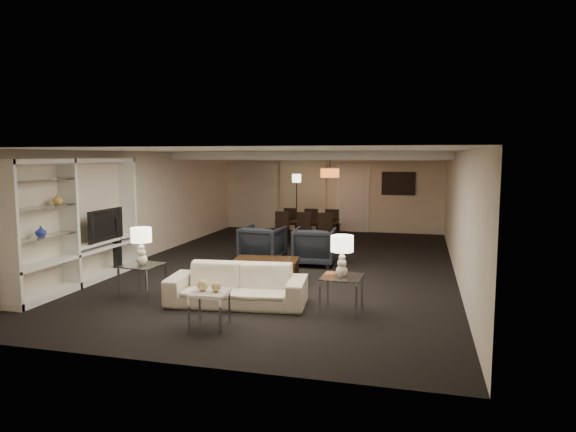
# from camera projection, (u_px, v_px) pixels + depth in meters

# --- Properties ---
(floor) EXTENTS (11.00, 11.00, 0.00)m
(floor) POSITION_uv_depth(u_px,v_px,m) (288.00, 266.00, 11.24)
(floor) COLOR black
(floor) RESTS_ON ground
(ceiling) EXTENTS (7.00, 11.00, 0.02)m
(ceiling) POSITION_uv_depth(u_px,v_px,m) (288.00, 151.00, 10.95)
(ceiling) COLOR silver
(ceiling) RESTS_ON ground
(wall_back) EXTENTS (7.00, 0.02, 2.50)m
(wall_back) POSITION_uv_depth(u_px,v_px,m) (331.00, 192.00, 16.38)
(wall_back) COLOR beige
(wall_back) RESTS_ON ground
(wall_front) EXTENTS (7.00, 0.02, 2.50)m
(wall_front) POSITION_uv_depth(u_px,v_px,m) (166.00, 258.00, 5.81)
(wall_front) COLOR beige
(wall_front) RESTS_ON ground
(wall_left) EXTENTS (0.02, 11.00, 2.50)m
(wall_left) POSITION_uv_depth(u_px,v_px,m) (143.00, 205.00, 11.97)
(wall_left) COLOR beige
(wall_left) RESTS_ON ground
(wall_right) EXTENTS (0.02, 11.00, 2.50)m
(wall_right) POSITION_uv_depth(u_px,v_px,m) (458.00, 214.00, 10.22)
(wall_right) COLOR beige
(wall_right) RESTS_ON ground
(ceiling_soffit) EXTENTS (7.00, 4.00, 0.20)m
(ceiling_soffit) POSITION_uv_depth(u_px,v_px,m) (319.00, 156.00, 14.33)
(ceiling_soffit) COLOR silver
(ceiling_soffit) RESTS_ON ceiling
(curtains) EXTENTS (1.50, 0.12, 2.40)m
(curtains) POSITION_uv_depth(u_px,v_px,m) (303.00, 193.00, 16.54)
(curtains) COLOR beige
(curtains) RESTS_ON wall_back
(door) EXTENTS (0.90, 0.05, 2.10)m
(door) POSITION_uv_depth(u_px,v_px,m) (353.00, 199.00, 16.20)
(door) COLOR silver
(door) RESTS_ON wall_back
(painting) EXTENTS (0.95, 0.04, 0.65)m
(painting) POSITION_uv_depth(u_px,v_px,m) (398.00, 183.00, 15.78)
(painting) COLOR #142D38
(painting) RESTS_ON wall_back
(media_unit) EXTENTS (0.38, 3.40, 2.35)m
(media_unit) POSITION_uv_depth(u_px,v_px,m) (79.00, 223.00, 9.43)
(media_unit) COLOR white
(media_unit) RESTS_ON wall_left
(pendant_light) EXTENTS (0.52, 0.52, 0.24)m
(pendant_light) POSITION_uv_depth(u_px,v_px,m) (330.00, 173.00, 14.31)
(pendant_light) COLOR #D8591E
(pendant_light) RESTS_ON ceiling_soffit
(sofa) EXTENTS (2.30, 1.10, 0.65)m
(sofa) POSITION_uv_depth(u_px,v_px,m) (237.00, 285.00, 8.27)
(sofa) COLOR beige
(sofa) RESTS_ON floor
(coffee_table) EXTENTS (1.29, 0.84, 0.44)m
(coffee_table) POSITION_uv_depth(u_px,v_px,m) (266.00, 270.00, 9.82)
(coffee_table) COLOR black
(coffee_table) RESTS_ON floor
(armchair_left) EXTENTS (0.96, 0.98, 0.83)m
(armchair_left) POSITION_uv_depth(u_px,v_px,m) (263.00, 244.00, 11.58)
(armchair_left) COLOR black
(armchair_left) RESTS_ON floor
(armchair_right) EXTENTS (0.93, 0.96, 0.83)m
(armchair_right) POSITION_uv_depth(u_px,v_px,m) (315.00, 246.00, 11.28)
(armchair_right) COLOR black
(armchair_right) RESTS_ON floor
(side_table_left) EXTENTS (0.67, 0.67, 0.57)m
(side_table_left) POSITION_uv_depth(u_px,v_px,m) (143.00, 281.00, 8.70)
(side_table_left) COLOR white
(side_table_left) RESTS_ON floor
(side_table_right) EXTENTS (0.64, 0.64, 0.57)m
(side_table_right) POSITION_uv_depth(u_px,v_px,m) (342.00, 295.00, 7.85)
(side_table_right) COLOR silver
(side_table_right) RESTS_ON floor
(table_lamp_left) EXTENTS (0.38, 0.38, 0.63)m
(table_lamp_left) POSITION_uv_depth(u_px,v_px,m) (141.00, 246.00, 8.63)
(table_lamp_left) COLOR white
(table_lamp_left) RESTS_ON side_table_left
(table_lamp_right) EXTENTS (0.36, 0.36, 0.63)m
(table_lamp_right) POSITION_uv_depth(u_px,v_px,m) (342.00, 256.00, 7.78)
(table_lamp_right) COLOR #F2E5CC
(table_lamp_right) RESTS_ON side_table_right
(marble_table) EXTENTS (0.55, 0.55, 0.51)m
(marble_table) POSITION_uv_depth(u_px,v_px,m) (210.00, 309.00, 7.22)
(marble_table) COLOR white
(marble_table) RESTS_ON floor
(gold_gourd_a) EXTENTS (0.16, 0.16, 0.16)m
(gold_gourd_a) POSITION_uv_depth(u_px,v_px,m) (203.00, 285.00, 7.21)
(gold_gourd_a) COLOR #ECC87D
(gold_gourd_a) RESTS_ON marble_table
(gold_gourd_b) EXTENTS (0.14, 0.14, 0.14)m
(gold_gourd_b) POSITION_uv_depth(u_px,v_px,m) (216.00, 287.00, 7.16)
(gold_gourd_b) COLOR #D8B372
(gold_gourd_b) RESTS_ON marble_table
(television) EXTENTS (1.07, 0.14, 0.61)m
(television) POSITION_uv_depth(u_px,v_px,m) (101.00, 225.00, 10.05)
(television) COLOR black
(television) RESTS_ON media_unit
(vase_blue) EXTENTS (0.18, 0.18, 0.19)m
(vase_blue) POSITION_uv_depth(u_px,v_px,m) (41.00, 231.00, 8.50)
(vase_blue) COLOR #2635A4
(vase_blue) RESTS_ON media_unit
(vase_amber) EXTENTS (0.17, 0.17, 0.18)m
(vase_amber) POSITION_uv_depth(u_px,v_px,m) (58.00, 199.00, 8.86)
(vase_amber) COLOR gold
(vase_amber) RESTS_ON media_unit
(floor_speaker) EXTENTS (0.15, 0.15, 1.16)m
(floor_speaker) POSITION_uv_depth(u_px,v_px,m) (117.00, 245.00, 10.46)
(floor_speaker) COLOR black
(floor_speaker) RESTS_ON floor
(dining_table) EXTENTS (1.76, 1.05, 0.60)m
(dining_table) POSITION_uv_depth(u_px,v_px,m) (308.00, 232.00, 14.27)
(dining_table) COLOR black
(dining_table) RESTS_ON floor
(chair_nl) EXTENTS (0.42, 0.42, 0.89)m
(chair_nl) POSITION_uv_depth(u_px,v_px,m) (281.00, 229.00, 13.78)
(chair_nl) COLOR black
(chair_nl) RESTS_ON floor
(chair_nm) EXTENTS (0.44, 0.44, 0.89)m
(chair_nm) POSITION_uv_depth(u_px,v_px,m) (302.00, 230.00, 13.63)
(chair_nm) COLOR black
(chair_nm) RESTS_ON floor
(chair_nr) EXTENTS (0.44, 0.44, 0.89)m
(chair_nr) POSITION_uv_depth(u_px,v_px,m) (325.00, 230.00, 13.48)
(chair_nr) COLOR black
(chair_nr) RESTS_ON floor
(chair_fl) EXTENTS (0.45, 0.45, 0.89)m
(chair_fl) POSITION_uv_depth(u_px,v_px,m) (292.00, 223.00, 15.03)
(chair_fl) COLOR black
(chair_fl) RESTS_ON floor
(chair_fm) EXTENTS (0.42, 0.42, 0.89)m
(chair_fm) POSITION_uv_depth(u_px,v_px,m) (312.00, 223.00, 14.88)
(chair_fm) COLOR black
(chair_fm) RESTS_ON floor
(chair_fr) EXTENTS (0.43, 0.43, 0.89)m
(chair_fr) POSITION_uv_depth(u_px,v_px,m) (333.00, 224.00, 14.73)
(chair_fr) COLOR black
(chair_fr) RESTS_ON floor
(floor_lamp) EXTENTS (0.35, 0.35, 1.85)m
(floor_lamp) POSITION_uv_depth(u_px,v_px,m) (297.00, 205.00, 15.56)
(floor_lamp) COLOR black
(floor_lamp) RESTS_ON floor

